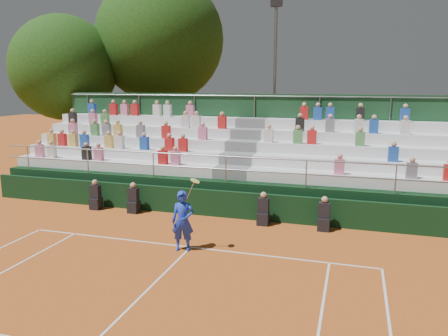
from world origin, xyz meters
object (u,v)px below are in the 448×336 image
(tree_east, at_px, (160,40))
(floodlight_mast, at_px, (275,75))
(tree_west, at_px, (64,68))
(tennis_player, at_px, (183,221))

(tree_east, xyz_separation_m, floodlight_mast, (7.54, -1.63, -2.23))
(tree_west, bearing_deg, tree_east, 36.28)
(tree_east, distance_m, floodlight_mast, 8.03)
(floodlight_mast, bearing_deg, tree_west, -171.78)
(tree_west, bearing_deg, tennis_player, -42.66)
(tree_west, relative_size, floodlight_mast, 0.95)
(tennis_player, height_order, floodlight_mast, floodlight_mast)
(tree_west, xyz_separation_m, tree_east, (4.61, 3.38, 1.79))
(tennis_player, bearing_deg, tree_west, 137.34)
(tree_west, xyz_separation_m, floodlight_mast, (12.15, 1.75, -0.43))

